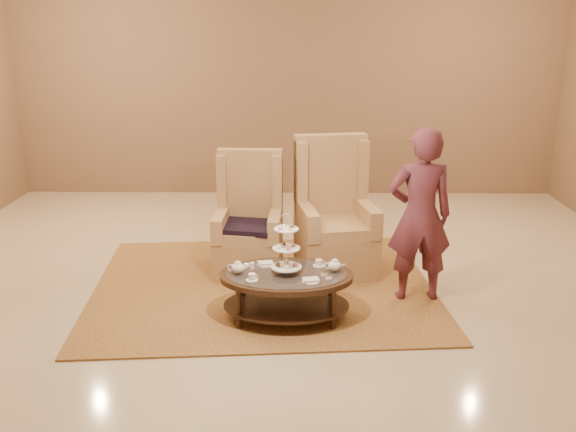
{
  "coord_description": "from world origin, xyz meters",
  "views": [
    {
      "loc": [
        0.16,
        -5.55,
        2.5
      ],
      "look_at": [
        0.07,
        0.2,
        0.77
      ],
      "focal_mm": 40.0,
      "sensor_mm": 36.0,
      "label": 1
    }
  ],
  "objects_px": {
    "armchair_left": "(249,231)",
    "armchair_right": "(334,226)",
    "tea_table": "(286,282)",
    "person": "(420,216)"
  },
  "relations": [
    {
      "from": "armchair_right",
      "to": "person",
      "type": "distance_m",
      "value": 1.12
    },
    {
      "from": "armchair_left",
      "to": "armchair_right",
      "type": "height_order",
      "value": "armchair_right"
    },
    {
      "from": "tea_table",
      "to": "armchair_right",
      "type": "relative_size",
      "value": 0.83
    },
    {
      "from": "armchair_left",
      "to": "person",
      "type": "distance_m",
      "value": 1.82
    },
    {
      "from": "tea_table",
      "to": "person",
      "type": "relative_size",
      "value": 0.71
    },
    {
      "from": "tea_table",
      "to": "person",
      "type": "height_order",
      "value": "person"
    },
    {
      "from": "tea_table",
      "to": "armchair_right",
      "type": "bearing_deg",
      "value": 68.98
    },
    {
      "from": "tea_table",
      "to": "armchair_left",
      "type": "bearing_deg",
      "value": 109.03
    },
    {
      "from": "armchair_left",
      "to": "person",
      "type": "bearing_deg",
      "value": -22.57
    },
    {
      "from": "armchair_left",
      "to": "armchair_right",
      "type": "relative_size",
      "value": 0.89
    }
  ]
}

